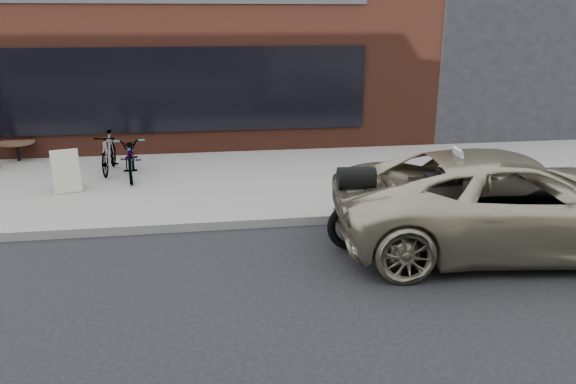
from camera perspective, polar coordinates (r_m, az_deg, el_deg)
name	(u,v)px	position (r m, az deg, el deg)	size (l,w,h in m)	color
ground	(314,370)	(5.88, 2.62, -17.64)	(120.00, 120.00, 0.00)	black
near_sidewalk	(252,175)	(12.21, -3.73, 1.70)	(44.00, 6.00, 0.15)	gray
storefront	(168,53)	(18.76, -12.09, 13.62)	(14.00, 10.07, 4.50)	#56271B
neighbour_building	(521,28)	(21.70, 22.58, 15.17)	(10.00, 10.00, 6.00)	#242428
motorcycle	(399,207)	(8.48, 11.22, -1.53)	(2.46, 0.79, 1.56)	black
minivan	(512,203)	(8.98, 21.76, -1.00)	(2.43, 5.27, 1.46)	tan
bicycle_front	(131,156)	(12.11, -15.65, 3.51)	(0.59, 1.71, 0.90)	gray
bicycle_rear	(109,153)	(12.63, -17.76, 3.83)	(0.41, 1.46, 0.88)	gray
sandwich_sign	(66,170)	(11.60, -21.65, 2.08)	(0.61, 0.58, 0.81)	beige
cafe_table	(17,143)	(14.46, -25.86, 4.49)	(0.80, 0.80, 0.46)	black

